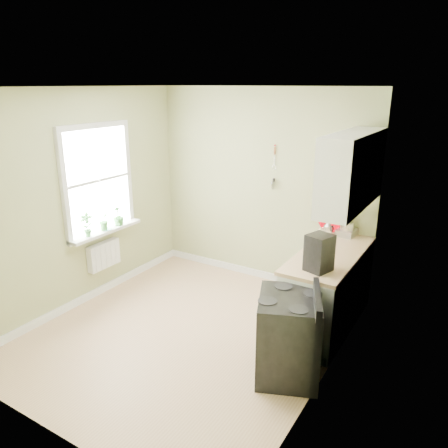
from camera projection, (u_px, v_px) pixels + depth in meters
The scene contains 21 objects.
floor at pixel (187, 333), 5.03m from camera, with size 3.20×3.60×0.02m, color tan.
ceiling at pixel (180, 86), 4.19m from camera, with size 3.20×3.60×0.02m, color white.
wall_back at pixel (261, 187), 6.08m from camera, with size 3.20×0.02×2.70m, color tan.
wall_left at pixel (79, 200), 5.40m from camera, with size 0.02×3.60×2.70m, color tan.
wall_right at pixel (333, 249), 3.81m from camera, with size 0.02×3.60×2.70m, color tan.
base_cabinets at pixel (328, 291), 5.06m from camera, with size 0.60×1.60×0.87m, color white.
countertop at pixel (330, 255), 4.92m from camera, with size 0.64×1.60×0.04m, color #E6BD8C.
upper_cabinets at pixel (352, 170), 4.64m from camera, with size 0.35×1.40×0.80m, color white.
window at pixel (98, 180), 5.57m from camera, with size 0.06×1.14×1.44m.
window_sill at pixel (106, 231), 5.74m from camera, with size 0.18×1.14×0.04m, color white.
radiator at pixel (104, 255), 5.82m from camera, with size 0.12×0.50×0.35m, color white.
wall_utensils at pixel (274, 174), 5.89m from camera, with size 0.02×0.14×0.58m.
stove at pixel (289, 336), 4.19m from camera, with size 0.82×0.84×0.95m.
stand_mixer at pixel (349, 221), 5.47m from camera, with size 0.24×0.37×0.42m.
kettle at pixel (328, 230), 5.41m from camera, with size 0.18×0.10×0.18m.
coffee_maker at pixel (319, 254), 4.41m from camera, with size 0.28×0.30×0.38m.
red_tray at pixel (331, 219), 5.56m from camera, with size 0.35×0.35×0.02m, color #BF030F.
jar at pixel (320, 248), 4.95m from camera, with size 0.07×0.07×0.08m.
plant_a at pixel (87, 225), 5.43m from camera, with size 0.16×0.11×0.31m, color #377734.
plant_b at pixel (104, 220), 5.67m from camera, with size 0.15×0.12×0.27m, color #377734.
plant_c at pixel (118, 216), 5.88m from camera, with size 0.15×0.15×0.27m, color #377734.
Camera 1 is at (2.65, -3.53, 2.74)m, focal length 35.00 mm.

